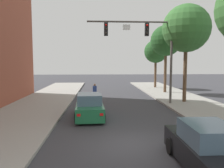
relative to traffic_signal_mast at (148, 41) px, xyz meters
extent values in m
plane|color=#38383D|center=(-2.55, -9.44, -5.37)|extent=(120.00, 120.00, 0.00)
cylinder|color=#514C47|center=(2.05, 0.01, -1.47)|extent=(0.20, 0.20, 7.50)
cylinder|color=#514C47|center=(-1.49, 0.01, 1.58)|extent=(7.07, 0.14, 0.14)
cube|color=black|center=(-0.07, 0.01, 0.96)|extent=(0.32, 0.28, 1.05)
sphere|color=red|center=(-0.07, -0.14, 1.29)|extent=(0.18, 0.18, 0.18)
sphere|color=#2D2823|center=(-0.07, -0.14, 0.96)|extent=(0.18, 0.18, 0.18)
sphere|color=#2D2823|center=(-0.07, -0.14, 0.63)|extent=(0.18, 0.18, 0.18)
cube|color=black|center=(-3.46, 0.01, 0.96)|extent=(0.32, 0.28, 1.05)
sphere|color=red|center=(-3.46, -0.14, 1.29)|extent=(0.18, 0.18, 0.18)
sphere|color=#2D2823|center=(-3.46, -0.14, 0.96)|extent=(0.18, 0.18, 0.18)
sphere|color=#2D2823|center=(-3.46, -0.14, 0.63)|extent=(0.18, 0.18, 0.18)
cube|color=white|center=(-1.77, -0.01, 1.13)|extent=(0.60, 0.03, 0.44)
cube|color=#1E663D|center=(-4.69, -4.29, -4.81)|extent=(1.94, 4.29, 0.80)
cube|color=slate|center=(-4.68, -4.44, -4.09)|extent=(1.61, 2.08, 0.64)
cylinder|color=black|center=(-5.57, -3.03, -5.05)|extent=(0.26, 0.65, 0.64)
cylinder|color=black|center=(-3.96, -2.94, -5.05)|extent=(0.26, 0.65, 0.64)
cylinder|color=black|center=(-5.42, -5.63, -5.05)|extent=(0.26, 0.65, 0.64)
cylinder|color=black|center=(-3.81, -5.54, -5.05)|extent=(0.26, 0.65, 0.64)
cube|color=red|center=(-5.21, -6.44, -4.69)|extent=(0.20, 0.05, 0.14)
cube|color=red|center=(-3.93, -6.37, -4.69)|extent=(0.20, 0.05, 0.14)
cube|color=black|center=(-0.47, -11.77, -4.81)|extent=(1.75, 4.22, 0.80)
cube|color=slate|center=(-0.47, -11.92, -4.09)|extent=(1.52, 2.02, 0.64)
cylinder|color=black|center=(-1.26, -10.46, -5.05)|extent=(0.23, 0.64, 0.64)
cylinder|color=black|center=(0.36, -10.48, -5.05)|extent=(0.23, 0.64, 0.64)
cylinder|color=brown|center=(-4.55, 2.28, -4.94)|extent=(0.14, 0.14, 0.85)
cylinder|color=brown|center=(-4.37, 2.28, -4.94)|extent=(0.14, 0.14, 0.85)
cube|color=#2D4799|center=(-4.46, 2.28, -4.24)|extent=(0.36, 0.22, 0.56)
sphere|color=#9E7051|center=(-4.46, 2.28, -3.84)|extent=(0.22, 0.22, 0.22)
cylinder|color=brown|center=(3.52, 0.67, -2.79)|extent=(0.32, 0.32, 4.86)
sphere|color=#387033|center=(3.52, 0.67, 1.19)|extent=(4.13, 4.13, 4.13)
cylinder|color=brown|center=(3.68, 7.20, -2.90)|extent=(0.32, 0.32, 4.65)
sphere|color=#235123|center=(3.68, 7.20, 0.76)|extent=(3.55, 3.55, 3.55)
cylinder|color=brown|center=(3.83, 12.45, -3.31)|extent=(0.32, 0.32, 3.81)
sphere|color=#235123|center=(3.83, 12.45, -0.22)|extent=(3.18, 3.18, 3.18)
camera|label=1|loc=(-4.08, -19.02, -1.77)|focal=36.59mm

